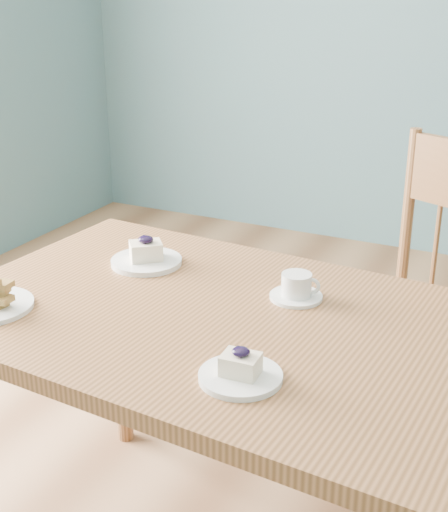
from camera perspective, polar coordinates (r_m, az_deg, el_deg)
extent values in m
cube|color=#9E653C|center=(1.54, 1.92, -5.87)|extent=(1.43, 0.88, 0.04)
cylinder|color=#9E653C|center=(2.27, -8.29, -7.01)|extent=(0.05, 0.05, 0.70)
cube|color=#9E653C|center=(2.11, 15.28, -6.22)|extent=(0.59, 0.58, 0.04)
cylinder|color=#9E653C|center=(2.20, 7.53, -11.71)|extent=(0.04, 0.04, 0.45)
cylinder|color=#9E653C|center=(2.02, 16.18, -16.03)|extent=(0.04, 0.04, 0.45)
cylinder|color=#9E653C|center=(2.46, 13.43, -8.36)|extent=(0.04, 0.04, 0.45)
cylinder|color=#9E653C|center=(2.26, 14.51, 3.46)|extent=(0.04, 0.04, 0.51)
cylinder|color=#9E653C|center=(2.24, 16.53, 0.24)|extent=(0.02, 0.02, 0.31)
cylinder|color=white|center=(1.32, 1.33, -9.61)|extent=(0.16, 0.16, 0.01)
cube|color=#FFE8C3|center=(1.31, 1.34, -8.67)|extent=(0.07, 0.06, 0.04)
ellipsoid|color=black|center=(1.29, 1.35, -7.64)|extent=(0.03, 0.03, 0.01)
sphere|color=black|center=(1.29, 1.81, -7.68)|extent=(0.01, 0.01, 0.01)
sphere|color=black|center=(1.30, 1.16, -7.46)|extent=(0.01, 0.01, 0.01)
sphere|color=black|center=(1.29, 1.30, -7.86)|extent=(0.01, 0.01, 0.01)
cylinder|color=white|center=(1.83, -6.22, -0.43)|extent=(0.18, 0.18, 0.01)
cube|color=#FFE8C3|center=(1.82, -6.26, 0.42)|extent=(0.10, 0.10, 0.05)
ellipsoid|color=black|center=(1.81, -6.30, 1.35)|extent=(0.04, 0.04, 0.02)
sphere|color=black|center=(1.81, -5.92, 1.32)|extent=(0.02, 0.02, 0.02)
sphere|color=black|center=(1.82, -6.41, 1.45)|extent=(0.02, 0.02, 0.02)
sphere|color=black|center=(1.80, -6.38, 1.21)|extent=(0.02, 0.02, 0.02)
cylinder|color=white|center=(1.64, 5.78, -3.25)|extent=(0.12, 0.12, 0.01)
cylinder|color=white|center=(1.63, 5.82, -2.28)|extent=(0.08, 0.08, 0.05)
cylinder|color=#946642|center=(1.62, 5.85, -1.60)|extent=(0.06, 0.06, 0.00)
torus|color=white|center=(1.62, 7.03, -2.40)|extent=(0.04, 0.02, 0.04)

